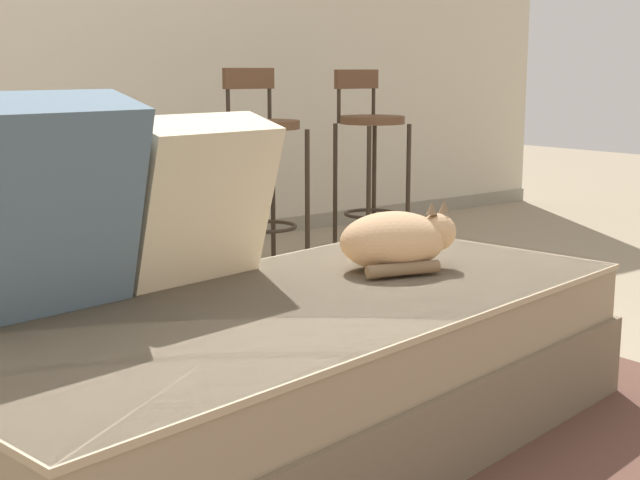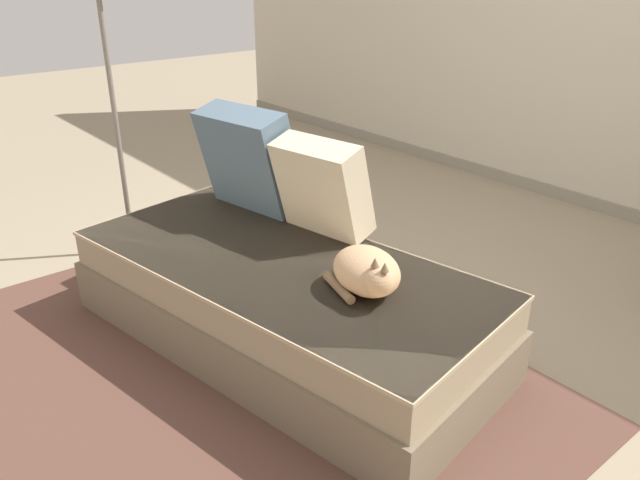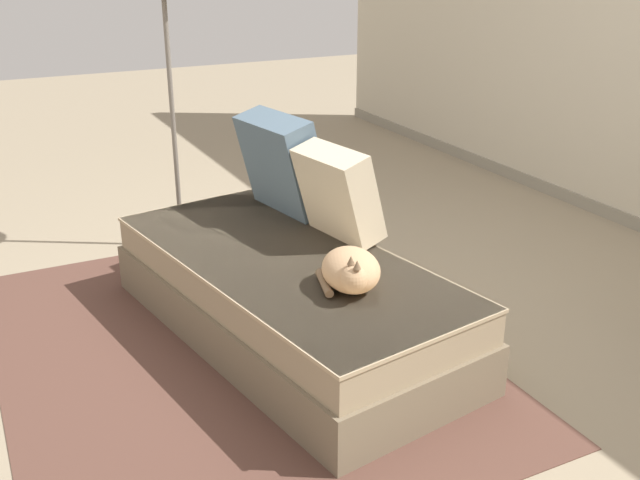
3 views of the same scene
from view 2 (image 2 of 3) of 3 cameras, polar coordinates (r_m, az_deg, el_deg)
ground_plane at (r=3.09m, az=2.54°, el=-6.48°), size 16.00×16.00×0.00m
wall_back_panel at (r=4.49m, az=26.08°, el=18.56°), size 8.00×0.10×2.60m
wall_baseboard_trim at (r=4.69m, az=22.97°, el=3.34°), size 8.00×0.02×0.09m
area_rug at (r=2.74m, az=-8.65°, el=-11.16°), size 2.63×1.97×0.01m
couch at (r=2.77m, az=-3.60°, el=-5.55°), size 2.05×1.18×0.40m
throw_pillow_corner at (r=3.15m, az=-6.52°, el=7.36°), size 0.54×0.38×0.53m
throw_pillow_middle at (r=2.84m, az=0.22°, el=4.86°), size 0.47×0.34×0.46m
cat at (r=2.39m, az=4.32°, el=-2.92°), size 0.37×0.32×0.20m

